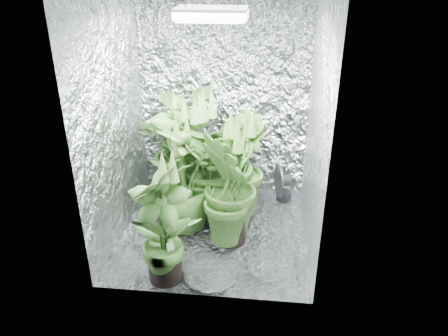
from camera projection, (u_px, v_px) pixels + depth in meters
name	position (u px, v px, depth m)	size (l,w,h in m)	color
ground	(214.00, 231.00, 3.85)	(1.60, 1.60, 0.00)	silver
walls	(213.00, 125.00, 3.40)	(1.62, 1.62, 2.00)	silver
grow_lamp	(212.00, 14.00, 3.03)	(0.50, 0.30, 0.22)	gray
plant_a	(187.00, 149.00, 4.23)	(1.10, 1.10, 1.04)	black
plant_b	(185.00, 160.00, 3.91)	(0.78, 0.78, 1.16)	black
plant_c	(240.00, 167.00, 3.94)	(0.63, 0.63, 1.02)	black
plant_d	(183.00, 181.00, 3.71)	(0.71, 0.71, 1.03)	black
plant_e	(212.00, 160.00, 3.84)	(1.26, 1.26, 1.19)	black
plant_f	(162.00, 223.00, 3.09)	(0.71, 0.71, 1.06)	black
plant_g	(230.00, 189.00, 3.51)	(0.62, 0.62, 1.08)	black
circulation_fan	(281.00, 185.00, 4.27)	(0.18, 0.33, 0.38)	black
plant_label	(171.00, 248.00, 3.14)	(0.05, 0.01, 0.08)	white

